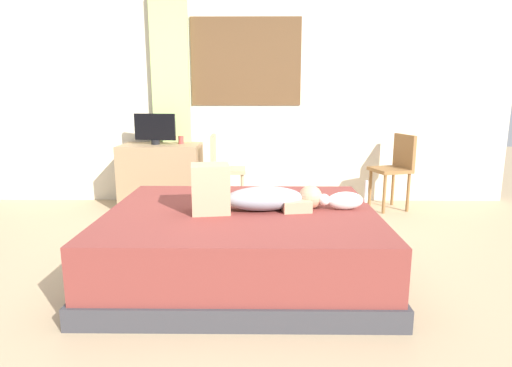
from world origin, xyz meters
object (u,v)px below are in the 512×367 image
at_px(bed, 242,243).
at_px(desk, 162,176).
at_px(cat, 343,200).
at_px(chair_spare, 396,165).
at_px(chair_by_desk, 222,166).
at_px(person_lying, 251,195).
at_px(tv_monitor, 155,129).
at_px(cup, 181,140).

relative_size(bed, desk, 2.18).
height_order(bed, desk, desk).
bearing_deg(cat, chair_spare, 62.95).
bearing_deg(desk, chair_by_desk, -8.92).
relative_size(person_lying, chair_by_desk, 1.10).
xyz_separation_m(desk, tv_monitor, (-0.05, 0.00, 0.55)).
bearing_deg(chair_spare, cup, 177.24).
relative_size(tv_monitor, chair_by_desk, 0.56).
height_order(desk, tv_monitor, tv_monitor).
xyz_separation_m(bed, chair_by_desk, (-0.30, 1.81, 0.26)).
bearing_deg(bed, chair_spare, 48.19).
xyz_separation_m(tv_monitor, chair_by_desk, (0.77, -0.11, -0.41)).
height_order(bed, person_lying, person_lying).
distance_m(bed, chair_spare, 2.53).
xyz_separation_m(cat, desk, (-1.74, 1.92, -0.19)).
xyz_separation_m(cat, tv_monitor, (-1.80, 1.92, 0.36)).
distance_m(cat, chair_by_desk, 2.08).
xyz_separation_m(bed, cup, (-0.79, 2.00, 0.54)).
bearing_deg(person_lying, chair_spare, 49.69).
relative_size(bed, cat, 5.48).
relative_size(person_lying, desk, 1.05).
height_order(bed, chair_spare, chair_spare).
xyz_separation_m(tv_monitor, cup, (0.28, 0.07, -0.14)).
relative_size(chair_by_desk, chair_spare, 1.00).
distance_m(person_lying, chair_by_desk, 1.88).
distance_m(cat, desk, 2.60).
height_order(cat, chair_spare, chair_spare).
bearing_deg(chair_by_desk, person_lying, -78.87).
distance_m(bed, person_lying, 0.37).
bearing_deg(tv_monitor, chair_spare, -1.05).
bearing_deg(bed, person_lying, -22.50).
distance_m(cat, chair_spare, 2.10).
xyz_separation_m(person_lying, chair_by_desk, (-0.36, 1.84, -0.10)).
bearing_deg(person_lying, tv_monitor, 120.13).
bearing_deg(chair_spare, desk, 178.93).
height_order(person_lying, chair_spare, chair_spare).
height_order(person_lying, chair_by_desk, chair_by_desk).
height_order(person_lying, cup, person_lying).
bearing_deg(desk, chair_spare, -1.07).
bearing_deg(bed, chair_by_desk, 99.34).
bearing_deg(tv_monitor, cat, -46.87).
distance_m(tv_monitor, chair_by_desk, 0.88).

